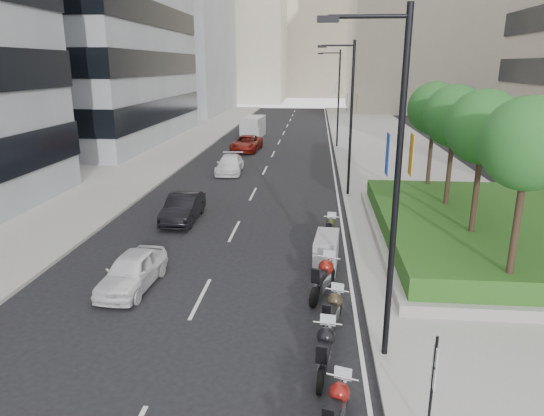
# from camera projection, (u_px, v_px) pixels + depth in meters

# --- Properties ---
(ground) EXTENTS (160.00, 160.00, 0.00)m
(ground) POSITION_uv_depth(u_px,v_px,m) (221.00, 371.00, 12.62)
(ground) COLOR black
(ground) RESTS_ON ground
(sidewalk_right) EXTENTS (10.00, 100.00, 0.15)m
(sidewalk_right) POSITION_uv_depth(u_px,v_px,m) (396.00, 159.00, 40.46)
(sidewalk_right) COLOR #9E9B93
(sidewalk_right) RESTS_ON ground
(sidewalk_left) EXTENTS (8.00, 100.00, 0.15)m
(sidewalk_left) POSITION_uv_depth(u_px,v_px,m) (151.00, 155.00, 42.29)
(sidewalk_left) COLOR #9E9B93
(sidewalk_left) RESTS_ON ground
(lane_edge) EXTENTS (0.12, 100.00, 0.01)m
(lane_edge) POSITION_uv_depth(u_px,v_px,m) (332.00, 159.00, 40.94)
(lane_edge) COLOR silver
(lane_edge) RESTS_ON ground
(lane_centre) EXTENTS (0.12, 100.00, 0.01)m
(lane_centre) POSITION_uv_depth(u_px,v_px,m) (271.00, 158.00, 41.39)
(lane_centre) COLOR silver
(lane_centre) RESTS_ON ground
(building_grey_far) EXTENTS (22.00, 26.00, 30.00)m
(building_grey_far) POSITION_uv_depth(u_px,v_px,m) (154.00, 17.00, 77.29)
(building_grey_far) COLOR gray
(building_grey_far) RESTS_ON ground
(building_cream_right) EXTENTS (28.00, 24.00, 36.00)m
(building_cream_right) POSITION_uv_depth(u_px,v_px,m) (436.00, 1.00, 81.98)
(building_cream_right) COLOR #B7AD93
(building_cream_right) RESTS_ON ground
(building_cream_left) EXTENTS (26.00, 24.00, 34.00)m
(building_cream_left) POSITION_uv_depth(u_px,v_px,m) (225.00, 20.00, 104.84)
(building_cream_left) COLOR #B7AD93
(building_cream_left) RESTS_ON ground
(building_cream_centre) EXTENTS (30.00, 24.00, 38.00)m
(building_cream_centre) POSITION_uv_depth(u_px,v_px,m) (318.00, 18.00, 121.63)
(building_cream_centre) COLOR #B7AD93
(building_cream_centre) RESTS_ON ground
(planter) EXTENTS (10.00, 14.00, 0.40)m
(planter) POSITION_uv_depth(u_px,v_px,m) (490.00, 239.00, 21.19)
(planter) COLOR #9C9891
(planter) RESTS_ON sidewalk_right
(hedge) EXTENTS (9.40, 13.40, 0.80)m
(hedge) POSITION_uv_depth(u_px,v_px,m) (492.00, 226.00, 21.02)
(hedge) COLOR #164D18
(hedge) RESTS_ON planter
(tree_0) EXTENTS (2.80, 2.80, 6.30)m
(tree_0) POSITION_uv_depth(u_px,v_px,m) (529.00, 145.00, 14.15)
(tree_0) COLOR #332319
(tree_0) RESTS_ON planter
(tree_1) EXTENTS (2.80, 2.80, 6.30)m
(tree_1) POSITION_uv_depth(u_px,v_px,m) (484.00, 128.00, 17.97)
(tree_1) COLOR #332319
(tree_1) RESTS_ON planter
(tree_2) EXTENTS (2.80, 2.80, 6.30)m
(tree_2) POSITION_uv_depth(u_px,v_px,m) (455.00, 117.00, 21.79)
(tree_2) COLOR #332319
(tree_2) RESTS_ON planter
(tree_3) EXTENTS (2.80, 2.80, 6.30)m
(tree_3) POSITION_uv_depth(u_px,v_px,m) (434.00, 109.00, 25.61)
(tree_3) COLOR #332319
(tree_3) RESTS_ON planter
(lamp_post_0) EXTENTS (2.34, 0.45, 9.00)m
(lamp_post_0) POSITION_uv_depth(u_px,v_px,m) (391.00, 176.00, 11.77)
(lamp_post_0) COLOR black
(lamp_post_0) RESTS_ON ground
(lamp_post_1) EXTENTS (2.34, 0.45, 9.00)m
(lamp_post_1) POSITION_uv_depth(u_px,v_px,m) (349.00, 112.00, 28.00)
(lamp_post_1) COLOR black
(lamp_post_1) RESTS_ON ground
(lamp_post_2) EXTENTS (2.34, 0.45, 9.00)m
(lamp_post_2) POSITION_uv_depth(u_px,v_px,m) (337.00, 94.00, 45.19)
(lamp_post_2) COLOR black
(lamp_post_2) RESTS_ON ground
(parking_sign) EXTENTS (0.06, 0.32, 2.50)m
(parking_sign) POSITION_uv_depth(u_px,v_px,m) (433.00, 382.00, 9.87)
(parking_sign) COLOR black
(parking_sign) RESTS_ON ground
(motorcycle_1) EXTENTS (0.85, 2.11, 1.07)m
(motorcycle_1) POSITION_uv_depth(u_px,v_px,m) (336.00, 410.00, 10.37)
(motorcycle_1) COLOR black
(motorcycle_1) RESTS_ON ground
(motorcycle_2) EXTENTS (0.76, 2.28, 1.14)m
(motorcycle_2) POSITION_uv_depth(u_px,v_px,m) (325.00, 351.00, 12.43)
(motorcycle_2) COLOR black
(motorcycle_2) RESTS_ON ground
(motorcycle_3) EXTENTS (0.85, 2.12, 1.08)m
(motorcycle_3) POSITION_uv_depth(u_px,v_px,m) (333.00, 312.00, 14.47)
(motorcycle_3) COLOR black
(motorcycle_3) RESTS_ON ground
(motorcycle_4) EXTENTS (1.05, 2.36, 1.22)m
(motorcycle_4) POSITION_uv_depth(u_px,v_px,m) (323.00, 278.00, 16.60)
(motorcycle_4) COLOR black
(motorcycle_4) RESTS_ON ground
(motorcycle_5) EXTENTS (1.06, 2.26, 1.29)m
(motorcycle_5) POSITION_uv_depth(u_px,v_px,m) (326.00, 252.00, 18.94)
(motorcycle_5) COLOR black
(motorcycle_5) RESTS_ON ground
(motorcycle_6) EXTENTS (0.72, 2.17, 1.08)m
(motorcycle_6) POSITION_uv_depth(u_px,v_px,m) (330.00, 230.00, 21.58)
(motorcycle_6) COLOR black
(motorcycle_6) RESTS_ON ground
(car_a) EXTENTS (1.74, 3.85, 1.28)m
(car_a) POSITION_uv_depth(u_px,v_px,m) (132.00, 271.00, 17.19)
(car_a) COLOR white
(car_a) RESTS_ON ground
(car_b) EXTENTS (1.50, 4.20, 1.38)m
(car_b) POSITION_uv_depth(u_px,v_px,m) (183.00, 208.00, 24.61)
(car_b) COLOR black
(car_b) RESTS_ON ground
(car_c) EXTENTS (2.02, 4.49, 1.28)m
(car_c) POSITION_uv_depth(u_px,v_px,m) (230.00, 164.00, 35.60)
(car_c) COLOR white
(car_c) RESTS_ON ground
(car_d) EXTENTS (2.67, 5.21, 1.41)m
(car_d) POSITION_uv_depth(u_px,v_px,m) (246.00, 143.00, 44.63)
(car_d) COLOR maroon
(car_d) RESTS_ON ground
(delivery_van) EXTENTS (2.29, 5.28, 2.17)m
(delivery_van) POSITION_uv_depth(u_px,v_px,m) (253.00, 128.00, 53.24)
(delivery_van) COLOR #B4B4B6
(delivery_van) RESTS_ON ground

